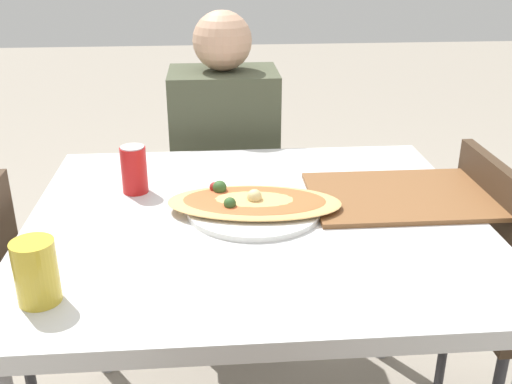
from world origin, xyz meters
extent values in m
cube|color=silver|center=(0.00, 0.00, 0.76)|extent=(1.08, 0.96, 0.04)
cylinder|color=#99999E|center=(-0.49, 0.43, 0.37)|extent=(0.05, 0.05, 0.74)
cylinder|color=#99999E|center=(0.49, 0.43, 0.37)|extent=(0.05, 0.05, 0.74)
cube|color=#3F2D1E|center=(-0.05, 0.74, 0.44)|extent=(0.40, 0.40, 0.04)
cube|color=#3F2D1E|center=(-0.05, 0.93, 0.67)|extent=(0.38, 0.03, 0.41)
cylinder|color=#38383D|center=(0.12, 0.57, 0.21)|extent=(0.03, 0.03, 0.42)
cylinder|color=#38383D|center=(-0.22, 0.57, 0.21)|extent=(0.03, 0.03, 0.42)
cylinder|color=#38383D|center=(0.12, 0.91, 0.21)|extent=(0.03, 0.03, 0.42)
cylinder|color=#38383D|center=(-0.22, 0.91, 0.21)|extent=(0.03, 0.03, 0.42)
cube|color=#3F2D1E|center=(0.62, 0.07, 0.67)|extent=(0.03, 0.38, 0.41)
cylinder|color=#38383D|center=(0.63, 0.24, 0.21)|extent=(0.03, 0.03, 0.42)
cylinder|color=#2D2D38|center=(0.03, 0.61, 0.23)|extent=(0.10, 0.10, 0.46)
cylinder|color=#2D2D38|center=(-0.13, 0.61, 0.23)|extent=(0.10, 0.10, 0.46)
cube|color=#474C38|center=(-0.05, 0.71, 0.72)|extent=(0.37, 0.27, 0.52)
sphere|color=tan|center=(-0.05, 0.71, 1.08)|extent=(0.20, 0.20, 0.20)
cylinder|color=white|center=(0.00, 0.03, 0.78)|extent=(0.33, 0.33, 0.01)
ellipsoid|color=#E0AD66|center=(0.00, 0.03, 0.80)|extent=(0.44, 0.26, 0.02)
ellipsoid|color=#D16033|center=(0.00, 0.03, 0.81)|extent=(0.36, 0.21, 0.01)
sphere|color=#335928|center=(-0.06, -0.01, 0.82)|extent=(0.03, 0.03, 0.03)
sphere|color=beige|center=(0.00, 0.03, 0.82)|extent=(0.04, 0.04, 0.04)
sphere|color=maroon|center=(-0.09, 0.10, 0.82)|extent=(0.03, 0.03, 0.03)
sphere|color=#335928|center=(-0.08, 0.09, 0.82)|extent=(0.04, 0.04, 0.04)
cylinder|color=red|center=(-0.30, 0.17, 0.84)|extent=(0.07, 0.07, 0.12)
cylinder|color=silver|center=(-0.30, 0.17, 0.90)|extent=(0.06, 0.06, 0.00)
cylinder|color=gold|center=(-0.42, -0.32, 0.84)|extent=(0.08, 0.08, 0.12)
cube|color=brown|center=(0.38, 0.08, 0.78)|extent=(0.46, 0.32, 0.01)
camera|label=1|loc=(-0.10, -1.28, 1.40)|focal=42.00mm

